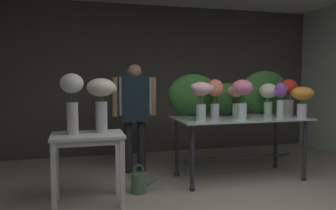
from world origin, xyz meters
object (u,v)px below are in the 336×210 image
(vase_ivory_dahlias, at_px, (268,95))
(vase_blush_carnations, at_px, (201,95))
(display_table_glass, at_px, (239,127))
(vase_violet_snapdragons, at_px, (281,97))
(florist, at_px, (135,105))
(vase_scarlet_peonies, at_px, (289,94))
(vase_peach_freesia, at_px, (236,96))
(vase_white_roses_tall, at_px, (72,97))
(side_table_white, at_px, (88,144))
(vase_coral_roses, at_px, (215,93))
(vase_sunset_stock, at_px, (302,97))
(vase_rosy_lilies, at_px, (242,93))
(vase_cream_lisianthus_tall, at_px, (102,97))
(watering_can, at_px, (139,182))

(vase_ivory_dahlias, bearing_deg, vase_blush_carnations, -164.02)
(display_table_glass, xyz_separation_m, vase_violet_snapdragons, (0.52, -0.16, 0.41))
(florist, bearing_deg, vase_scarlet_peonies, -15.46)
(vase_blush_carnations, bearing_deg, vase_peach_freesia, 28.47)
(vase_white_roses_tall, bearing_deg, florist, 52.06)
(display_table_glass, bearing_deg, side_table_white, -168.21)
(display_table_glass, relative_size, vase_violet_snapdragons, 3.78)
(display_table_glass, distance_m, vase_violet_snapdragons, 0.68)
(display_table_glass, height_order, vase_coral_roses, vase_coral_roses)
(side_table_white, xyz_separation_m, florist, (0.69, 1.07, 0.32))
(vase_peach_freesia, bearing_deg, florist, 159.14)
(side_table_white, xyz_separation_m, vase_sunset_stock, (2.78, 0.17, 0.45))
(display_table_glass, relative_size, vase_rosy_lilies, 3.48)
(display_table_glass, bearing_deg, vase_blush_carnations, -161.89)
(florist, relative_size, vase_ivory_dahlias, 3.47)
(vase_white_roses_tall, relative_size, vase_cream_lisianthus_tall, 1.09)
(florist, xyz_separation_m, vase_white_roses_tall, (-0.84, -1.07, 0.19))
(vase_blush_carnations, height_order, vase_ivory_dahlias, vase_blush_carnations)
(vase_sunset_stock, height_order, vase_scarlet_peonies, vase_scarlet_peonies)
(side_table_white, distance_m, vase_ivory_dahlias, 2.60)
(watering_can, bearing_deg, florist, 83.49)
(vase_blush_carnations, bearing_deg, watering_can, -178.73)
(display_table_glass, bearing_deg, vase_ivory_dahlias, 13.23)
(display_table_glass, bearing_deg, vase_coral_roses, 170.66)
(vase_white_roses_tall, bearing_deg, vase_cream_lisianthus_tall, 9.43)
(side_table_white, distance_m, vase_violet_snapdragons, 2.57)
(vase_blush_carnations, distance_m, vase_white_roses_tall, 1.53)
(vase_rosy_lilies, bearing_deg, vase_cream_lisianthus_tall, -174.45)
(side_table_white, bearing_deg, display_table_glass, 11.79)
(side_table_white, distance_m, vase_blush_carnations, 1.47)
(vase_coral_roses, relative_size, vase_rosy_lilies, 1.00)
(vase_peach_freesia, bearing_deg, side_table_white, -164.37)
(side_table_white, relative_size, vase_cream_lisianthus_tall, 1.30)
(vase_coral_roses, bearing_deg, side_table_white, -164.12)
(vase_coral_roses, bearing_deg, vase_peach_freesia, 14.49)
(display_table_glass, xyz_separation_m, vase_white_roses_tall, (-2.15, -0.42, 0.47))
(vase_cream_lisianthus_tall, bearing_deg, vase_ivory_dahlias, 11.66)
(vase_ivory_dahlias, distance_m, vase_scarlet_peonies, 0.30)
(vase_sunset_stock, xyz_separation_m, vase_cream_lisianthus_tall, (-2.62, -0.12, 0.05))
(vase_coral_roses, bearing_deg, vase_cream_lisianthus_tall, -164.37)
(side_table_white, xyz_separation_m, vase_violet_snapdragons, (2.51, 0.26, 0.45))
(display_table_glass, relative_size, vase_ivory_dahlias, 3.90)
(vase_blush_carnations, distance_m, watering_can, 1.29)
(vase_rosy_lilies, distance_m, watering_can, 1.70)
(vase_violet_snapdragons, relative_size, vase_rosy_lilies, 0.92)
(side_table_white, height_order, vase_ivory_dahlias, vase_ivory_dahlias)
(display_table_glass, bearing_deg, vase_cream_lisianthus_tall, -168.77)
(vase_sunset_stock, relative_size, vase_ivory_dahlias, 0.91)
(vase_rosy_lilies, distance_m, vase_ivory_dahlias, 0.66)
(display_table_glass, relative_size, vase_cream_lisianthus_tall, 2.99)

